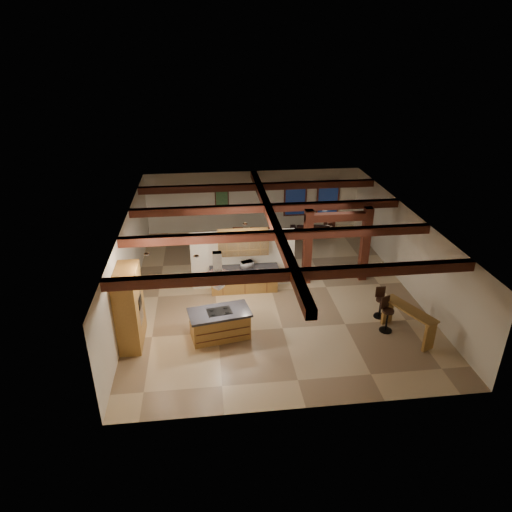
{
  "coord_description": "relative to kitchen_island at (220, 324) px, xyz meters",
  "views": [
    {
      "loc": [
        -2.25,
        -14.51,
        8.42
      ],
      "look_at": [
        -0.52,
        0.5,
        1.19
      ],
      "focal_mm": 32.0,
      "sensor_mm": 36.0,
      "label": 1
    }
  ],
  "objects": [
    {
      "name": "ground",
      "position": [
        2.01,
        2.68,
        -0.47
      ],
      "size": [
        12.0,
        12.0,
        0.0
      ],
      "primitive_type": "plane",
      "color": "#CDB388",
      "rests_on": "ground"
    },
    {
      "name": "room_walls",
      "position": [
        2.01,
        2.68,
        1.31
      ],
      "size": [
        12.0,
        12.0,
        12.0
      ],
      "color": "silver",
      "rests_on": "ground"
    },
    {
      "name": "ceiling_beams",
      "position": [
        2.01,
        2.68,
        2.29
      ],
      "size": [
        10.0,
        12.0,
        0.28
      ],
      "color": "#3E1A0F",
      "rests_on": "room_walls"
    },
    {
      "name": "timber_posts",
      "position": [
        4.51,
        3.18,
        1.3
      ],
      "size": [
        2.5,
        0.3,
        2.9
      ],
      "color": "#3E1A0F",
      "rests_on": "ground"
    },
    {
      "name": "partition_wall",
      "position": [
        1.01,
        3.18,
        0.63
      ],
      "size": [
        3.8,
        0.18,
        2.2
      ],
      "primitive_type": "cube",
      "color": "silver",
      "rests_on": "ground"
    },
    {
      "name": "pantry_cabinet",
      "position": [
        -2.66,
        0.08,
        0.73
      ],
      "size": [
        0.67,
        1.6,
        2.4
      ],
      "color": "#A16F34",
      "rests_on": "ground"
    },
    {
      "name": "back_counter",
      "position": [
        1.01,
        2.79,
        0.01
      ],
      "size": [
        2.5,
        0.66,
        0.94
      ],
      "color": "#A16F34",
      "rests_on": "ground"
    },
    {
      "name": "upper_display_cabinet",
      "position": [
        1.01,
        2.99,
        1.38
      ],
      "size": [
        1.8,
        0.36,
        0.95
      ],
      "color": "#A16F34",
      "rests_on": "partition_wall"
    },
    {
      "name": "range_hood",
      "position": [
        0.0,
        -0.0,
        1.32
      ],
      "size": [
        1.1,
        1.1,
        1.4
      ],
      "color": "silver",
      "rests_on": "room_walls"
    },
    {
      "name": "back_windows",
      "position": [
        4.81,
        8.61,
        1.03
      ],
      "size": [
        2.7,
        0.07,
        1.7
      ],
      "color": "#3E1A0F",
      "rests_on": "room_walls"
    },
    {
      "name": "framed_art",
      "position": [
        0.51,
        8.62,
        1.23
      ],
      "size": [
        0.65,
        0.05,
        0.85
      ],
      "color": "#3E1A0F",
      "rests_on": "room_walls"
    },
    {
      "name": "recessed_cans",
      "position": [
        -0.52,
        0.75,
        2.4
      ],
      "size": [
        3.16,
        2.46,
        0.03
      ],
      "color": "silver",
      "rests_on": "room_walls"
    },
    {
      "name": "kitchen_island",
      "position": [
        0.0,
        0.0,
        0.0
      ],
      "size": [
        2.01,
        1.31,
        0.93
      ],
      "color": "#A16F34",
      "rests_on": "ground"
    },
    {
      "name": "dining_table",
      "position": [
        1.71,
        5.34,
        -0.12
      ],
      "size": [
        2.23,
        1.75,
        0.69
      ],
      "primitive_type": "imported",
      "rotation": [
        0.0,
        0.0,
        0.39
      ],
      "color": "#371E0D",
      "rests_on": "ground"
    },
    {
      "name": "sofa",
      "position": [
        4.68,
        7.68,
        -0.18
      ],
      "size": [
        2.02,
        0.88,
        0.58
      ],
      "primitive_type": "imported",
      "rotation": [
        0.0,
        0.0,
        3.09
      ],
      "color": "black",
      "rests_on": "ground"
    },
    {
      "name": "microwave",
      "position": [
        1.12,
        2.79,
        0.59
      ],
      "size": [
        0.5,
        0.41,
        0.24
      ],
      "primitive_type": "imported",
      "rotation": [
        0.0,
        0.0,
        3.47
      ],
      "color": "#B9B8BD",
      "rests_on": "back_counter"
    },
    {
      "name": "bar_counter",
      "position": [
        5.78,
        -0.62,
        0.19
      ],
      "size": [
        1.19,
        1.89,
        0.98
      ],
      "color": "#A16F34",
      "rests_on": "ground"
    },
    {
      "name": "side_table",
      "position": [
        5.62,
        8.07,
        -0.21
      ],
      "size": [
        0.5,
        0.5,
        0.51
      ],
      "primitive_type": "cube",
      "rotation": [
        0.0,
        0.0,
        0.27
      ],
      "color": "#3E1A0F",
      "rests_on": "ground"
    },
    {
      "name": "table_lamp",
      "position": [
        5.62,
        8.07,
        0.3
      ],
      "size": [
        0.31,
        0.31,
        0.37
      ],
      "color": "black",
      "rests_on": "side_table"
    },
    {
      "name": "bar_stool_a",
      "position": [
        5.23,
        -0.27,
        0.13
      ],
      "size": [
        0.44,
        0.45,
        1.17
      ],
      "color": "black",
      "rests_on": "ground"
    },
    {
      "name": "bar_stool_b",
      "position": [
        5.33,
        0.54,
        0.06
      ],
      "size": [
        0.37,
        0.37,
        1.05
      ],
      "color": "black",
      "rests_on": "ground"
    },
    {
      "name": "bar_stool_c",
      "position": [
        5.37,
        0.6,
        0.06
      ],
      "size": [
        0.36,
        0.36,
        1.03
      ],
      "color": "black",
      "rests_on": "ground"
    },
    {
      "name": "dining_chairs",
      "position": [
        1.71,
        5.34,
        0.17
      ],
      "size": [
        2.1,
        2.1,
        1.25
      ],
      "color": "#3E1A0F",
      "rests_on": "ground"
    }
  ]
}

